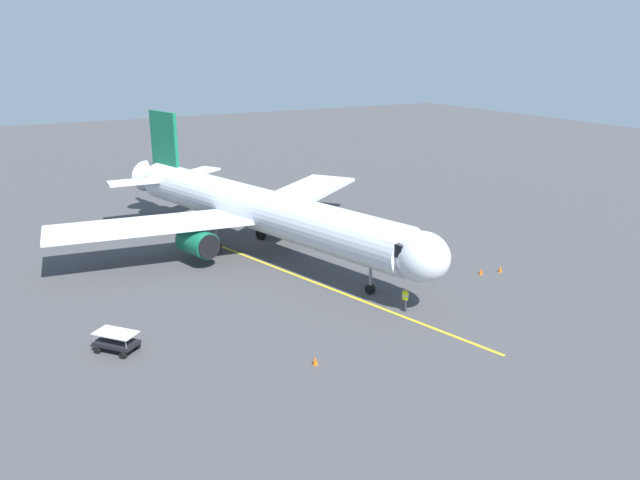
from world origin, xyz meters
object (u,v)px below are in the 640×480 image
at_px(ground_crew_marshaller, 405,299).
at_px(safety_cone_wing_port, 481,271).
at_px(baggage_cart_near_nose, 117,341).
at_px(safety_cone_nose_right, 500,269).
at_px(airplane, 256,209).
at_px(safety_cone_nose_left, 315,360).

relative_size(ground_crew_marshaller, safety_cone_wing_port, 3.11).
bearing_deg(ground_crew_marshaller, safety_cone_wing_port, -163.65).
distance_m(baggage_cart_near_nose, safety_cone_nose_right, 30.83).
distance_m(airplane, safety_cone_nose_right, 21.70).
height_order(ground_crew_marshaller, baggage_cart_near_nose, ground_crew_marshaller).
bearing_deg(safety_cone_nose_left, baggage_cart_near_nose, -37.22).
relative_size(ground_crew_marshaller, baggage_cart_near_nose, 0.59).
bearing_deg(baggage_cart_near_nose, safety_cone_wing_port, 178.27).
height_order(baggage_cart_near_nose, safety_cone_nose_right, baggage_cart_near_nose).
relative_size(airplane, ground_crew_marshaller, 23.27).
distance_m(safety_cone_nose_left, safety_cone_wing_port, 20.27).
relative_size(safety_cone_nose_left, safety_cone_wing_port, 1.00).
height_order(safety_cone_nose_right, safety_cone_wing_port, same).
relative_size(baggage_cart_near_nose, safety_cone_nose_left, 5.26).
xyz_separation_m(airplane, safety_cone_nose_left, (5.50, 20.96, -3.73)).
xyz_separation_m(ground_crew_marshaller, safety_cone_nose_right, (-11.69, -2.53, -0.61)).
xyz_separation_m(safety_cone_nose_right, safety_cone_wing_port, (1.81, -0.37, 0.00)).
xyz_separation_m(baggage_cart_near_nose, safety_cone_wing_port, (-28.99, 0.88, -0.38)).
height_order(airplane, safety_cone_wing_port, airplane).
bearing_deg(ground_crew_marshaller, airplane, -77.63).
height_order(baggage_cart_near_nose, safety_cone_wing_port, baggage_cart_near_nose).
height_order(airplane, ground_crew_marshaller, airplane).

